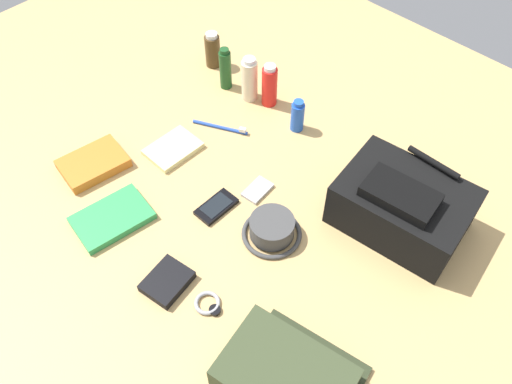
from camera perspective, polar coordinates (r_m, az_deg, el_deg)
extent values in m
cube|color=tan|center=(1.43, 0.00, -1.30)|extent=(2.64, 2.02, 0.02)
cube|color=black|center=(1.37, 15.60, -1.53)|extent=(0.34, 0.26, 0.14)
cube|color=black|center=(1.29, 15.42, -0.31)|extent=(0.19, 0.12, 0.03)
cylinder|color=black|center=(1.38, 18.75, 3.08)|extent=(0.14, 0.02, 0.02)
cube|color=#384228|center=(1.16, 3.15, -19.48)|extent=(0.29, 0.23, 0.07)
cube|color=#2C3520|center=(1.21, 6.35, -16.67)|extent=(0.26, 0.11, 0.01)
cylinder|color=#424242|center=(1.33, 1.75, -3.86)|extent=(0.11, 0.11, 0.05)
torus|color=#424242|center=(1.35, 1.72, -4.53)|extent=(0.16, 0.16, 0.01)
cylinder|color=#473319|center=(1.81, -4.73, 15.02)|extent=(0.05, 0.05, 0.11)
cylinder|color=silver|center=(1.78, -4.87, 16.61)|extent=(0.04, 0.04, 0.01)
cylinder|color=#19471E|center=(1.71, -3.35, 13.10)|extent=(0.04, 0.04, 0.13)
cylinder|color=#19471E|center=(1.67, -3.47, 15.06)|extent=(0.03, 0.03, 0.01)
cylinder|color=beige|center=(1.67, -0.72, 12.03)|extent=(0.05, 0.05, 0.14)
cylinder|color=silver|center=(1.62, -0.75, 14.10)|extent=(0.04, 0.04, 0.01)
cylinder|color=red|center=(1.65, 1.48, 11.38)|extent=(0.05, 0.05, 0.13)
cylinder|color=silver|center=(1.60, 1.53, 13.36)|extent=(0.04, 0.04, 0.01)
cylinder|color=blue|center=(1.58, 4.53, 8.14)|extent=(0.04, 0.04, 0.09)
cylinder|color=blue|center=(1.54, 4.65, 9.59)|extent=(0.03, 0.03, 0.01)
cube|color=orange|center=(1.56, -17.27, 2.98)|extent=(0.15, 0.20, 0.03)
cube|color=white|center=(1.56, -17.24, 2.89)|extent=(0.14, 0.19, 0.02)
cube|color=#2D934C|center=(1.43, -15.38, -2.74)|extent=(0.16, 0.21, 0.02)
cube|color=white|center=(1.43, -15.35, -2.81)|extent=(0.15, 0.20, 0.01)
cube|color=black|center=(1.41, -4.34, -1.61)|extent=(0.06, 0.11, 0.01)
cube|color=black|center=(1.40, -4.35, -1.45)|extent=(0.05, 0.08, 0.00)
cube|color=#B7B7BC|center=(1.44, 0.17, 0.21)|extent=(0.06, 0.09, 0.01)
cylinder|color=silver|center=(1.43, -0.24, 0.02)|extent=(0.03, 0.03, 0.00)
torus|color=#99999E|center=(1.26, -5.33, -11.93)|extent=(0.06, 0.06, 0.01)
cylinder|color=black|center=(1.25, -4.50, -12.68)|extent=(0.03, 0.03, 0.01)
cylinder|color=blue|center=(1.61, -3.93, 7.05)|extent=(0.16, 0.09, 0.01)
cube|color=white|center=(1.58, -1.47, 6.78)|extent=(0.02, 0.02, 0.01)
cube|color=black|center=(1.29, -9.64, -9.57)|extent=(0.11, 0.12, 0.02)
cube|color=beige|center=(1.56, -9.02, 4.67)|extent=(0.11, 0.15, 0.02)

